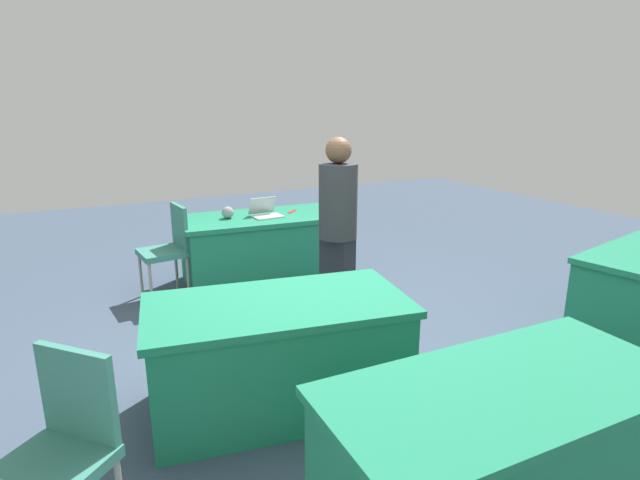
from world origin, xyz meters
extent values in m
plane|color=#3D4C60|center=(0.00, 0.00, 0.00)|extent=(14.40, 14.40, 0.00)
cube|color=#1E7A56|center=(-0.24, -1.81, 0.73)|extent=(1.92, 1.04, 0.05)
cube|color=#1E7A56|center=(-0.24, -1.81, 0.35)|extent=(1.84, 0.99, 0.71)
cube|color=#1E7A56|center=(0.60, 0.62, 0.73)|extent=(1.82, 1.14, 0.05)
cube|color=#1E7A56|center=(0.60, 0.62, 0.35)|extent=(1.75, 1.09, 0.71)
cube|color=#1E7A56|center=(0.02, 2.02, 0.73)|extent=(1.81, 0.86, 0.05)
cube|color=#1E7A56|center=(0.02, 2.02, 0.35)|extent=(1.74, 0.83, 0.71)
cylinder|color=#9E9993|center=(1.93, 1.02, 0.22)|extent=(0.03, 0.03, 0.44)
cube|color=#387F70|center=(1.95, 1.29, 0.47)|extent=(0.62, 0.62, 0.06)
cube|color=#387F70|center=(1.80, 1.15, 0.72)|extent=(0.31, 0.34, 0.45)
cylinder|color=#9E9993|center=(1.09, -1.51, 0.23)|extent=(0.03, 0.03, 0.47)
cylinder|color=#9E9993|center=(1.13, -1.89, 0.23)|extent=(0.03, 0.03, 0.47)
cylinder|color=#9E9993|center=(0.71, -1.55, 0.23)|extent=(0.03, 0.03, 0.47)
cylinder|color=#9E9993|center=(0.75, -1.93, 0.23)|extent=(0.03, 0.03, 0.47)
cube|color=#387F70|center=(0.92, -1.72, 0.50)|extent=(0.49, 0.49, 0.06)
cube|color=#387F70|center=(0.72, -1.74, 0.75)|extent=(0.09, 0.42, 0.45)
cube|color=#26262D|center=(-0.39, -0.35, 0.42)|extent=(0.28, 0.33, 0.83)
cylinder|color=#333338|center=(-0.39, -0.35, 1.16)|extent=(0.45, 0.45, 0.66)
sphere|color=brown|center=(-0.39, -0.35, 1.60)|extent=(0.23, 0.23, 0.23)
cube|color=silver|center=(-0.25, -1.71, 0.76)|extent=(0.34, 0.24, 0.02)
cube|color=#B7B7BC|center=(-0.24, -1.85, 0.87)|extent=(0.32, 0.10, 0.19)
sphere|color=gray|center=(0.16, -1.85, 0.82)|extent=(0.13, 0.13, 0.13)
cube|color=red|center=(-0.61, -1.85, 0.76)|extent=(0.15, 0.15, 0.01)
camera|label=1|loc=(1.74, 3.48, 2.02)|focal=28.54mm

